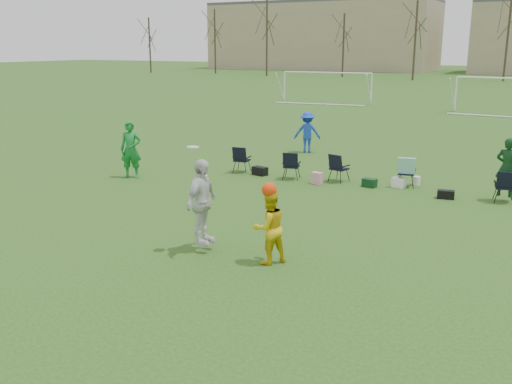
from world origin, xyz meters
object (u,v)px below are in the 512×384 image
Objects in this scene: fielder_green_near at (131,150)px; center_contest at (229,212)px; goal_left at (327,79)px; fielder_blue at (307,132)px.

center_contest is at bearing -59.54° from fielder_green_near.
center_contest reaches higher than fielder_green_near.
goal_left is (-10.81, 33.85, 0.91)m from center_contest.
fielder_blue is 12.93m from center_contest.
fielder_blue is 22.64m from goal_left.
fielder_blue is at bearing -75.96° from goal_left.
fielder_green_near is at bearing -87.43° from goal_left.
goal_left reaches higher than fielder_green_near.
fielder_green_near is at bearing 42.04° from fielder_blue.
center_contest is (3.44, -12.47, 0.13)m from fielder_blue.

